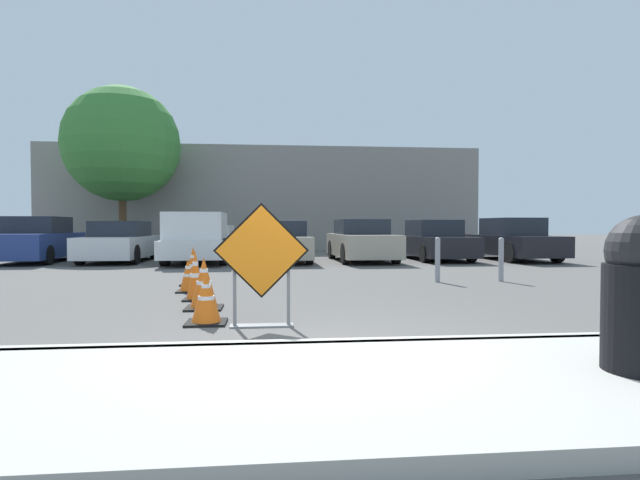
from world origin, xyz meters
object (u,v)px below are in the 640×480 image
Objects in this scene: traffic_cone_third at (195,276)px; parked_car_fourth at (361,241)px; traffic_cone_fourth at (188,276)px; parked_car_fifth at (434,241)px; parked_car_second at (120,243)px; bollard_second at (501,258)px; traffic_cone_nearest at (206,299)px; pickup_truck at (200,240)px; parked_car_third at (282,243)px; bollard_nearest at (438,258)px; road_closed_sign at (262,260)px; parked_car_sixth at (513,241)px; traffic_cone_fifth at (193,266)px; traffic_cone_second at (204,284)px; parked_car_nearest at (38,241)px.

parked_car_fourth reaches higher than traffic_cone_third.
parked_car_fifth is at bearing 47.33° from traffic_cone_fourth.
bollard_second is at bearing 146.07° from parked_car_second.
pickup_truck reaches higher than traffic_cone_nearest.
parked_car_third is at bearing 179.97° from pickup_truck.
bollard_nearest is at bearing 71.51° from parked_car_fifth.
traffic_cone_nearest is 0.12× the size of pickup_truck.
bollard_nearest is (8.65, -6.91, -0.12)m from parked_car_second.
pickup_truck reaches higher than road_closed_sign.
road_closed_sign is 3.64m from traffic_cone_fourth.
parked_car_sixth is (13.60, -0.51, 0.05)m from parked_car_second.
parked_car_sixth reaches higher than traffic_cone_fifth.
traffic_cone_second is 9.48m from parked_car_third.
pickup_truck is 5.76× the size of bollard_second.
traffic_cone_second is 3.07m from traffic_cone_fifth.
traffic_cone_nearest is 3.11m from traffic_cone_fourth.
parked_car_second is 13.61m from parked_car_sixth.
parked_car_fifth is 2.76m from parked_car_sixth.
parked_car_second reaches higher than bollard_nearest.
parked_car_second is (-4.24, 11.05, 0.33)m from traffic_cone_nearest.
parked_car_sixth is 4.55× the size of bollard_second.
parked_car_second is (-3.53, 8.02, 0.34)m from traffic_cone_fourth.
road_closed_sign reaches higher than traffic_cone_fourth.
bollard_second is (1.93, -6.41, -0.16)m from parked_car_fourth.
parked_car_third is (1.37, 9.38, 0.27)m from traffic_cone_second.
bollard_nearest is at bearing 33.25° from traffic_cone_second.
traffic_cone_fifth is 11.99m from parked_car_sixth.
bollard_second reaches higher than traffic_cone_fourth.
road_closed_sign is 13.86m from parked_car_sixth.
bollard_nearest is at bearing 132.62° from pickup_truck.
traffic_cone_fourth is 0.14× the size of parked_car_nearest.
parked_car_nearest is 4.45× the size of bollard_nearest.
parked_car_third is at bearing 172.52° from parked_car_nearest.
pickup_truck reaches higher than bollard_nearest.
parked_car_fifth is (6.81, 9.87, 0.28)m from traffic_cone_second.
road_closed_sign is at bearing 61.74° from parked_car_fifth.
traffic_cone_fifth is at bearing 99.52° from traffic_cone_third.
traffic_cone_fourth is (-0.54, 1.90, -0.07)m from traffic_cone_second.
parked_car_second is at bearing 145.57° from bollard_second.
parked_car_nearest is at bearing -7.81° from pickup_truck.
pickup_truck is (-1.52, 10.50, 0.43)m from traffic_cone_nearest.
parked_car_third is at bearing 174.87° from parked_car_second.
road_closed_sign is at bearing 50.17° from parked_car_sixth.
traffic_cone_fifth is at bearing 31.06° from parked_car_sixth.
parked_car_fourth is 1.01× the size of parked_car_sixth.
parked_car_second is 5.47m from parked_car_third.
parked_car_fifth reaches higher than traffic_cone_second.
parked_car_second is at bearing 111.01° from traffic_cone_nearest.
road_closed_sign is at bearing 101.27° from pickup_truck.
parked_car_nearest is (-7.66, 11.50, -0.11)m from road_closed_sign.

